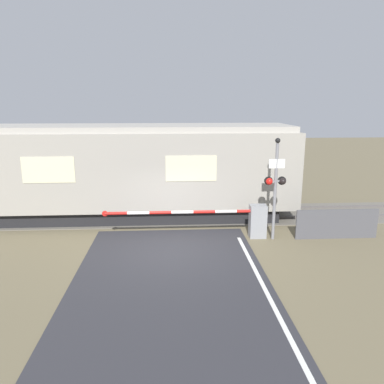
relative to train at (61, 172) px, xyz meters
The scene contains 6 objects.
ground_plane 6.33m from the train, 40.72° to the right, with size 80.00×80.00×0.00m, color #6B6047.
track_bed 4.97m from the train, ahead, with size 36.00×3.20×0.13m.
train is the anchor object (origin of this frame).
crossing_barrier 7.92m from the train, 21.29° to the right, with size 5.92×0.44×1.23m.
signal_post 8.83m from the train, 20.31° to the right, with size 0.78×0.26×3.67m.
roadside_fence 11.15m from the train, 16.50° to the right, with size 3.02×0.06×1.10m.
Camera 1 is at (0.04, -11.82, 4.86)m, focal length 35.00 mm.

